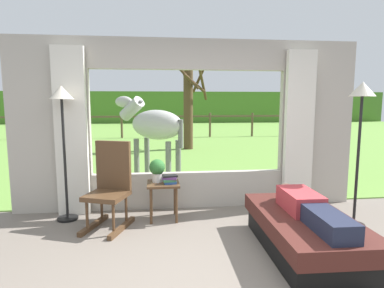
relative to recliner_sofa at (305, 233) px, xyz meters
name	(u,v)px	position (x,y,z in m)	size (l,w,h in m)	color
back_wall_with_window	(189,127)	(-1.10, 1.67, 1.03)	(5.20, 0.12, 2.55)	#ADA599
curtain_panel_left	(71,132)	(-2.79, 1.53, 0.98)	(0.44, 0.10, 2.40)	silver
curtain_panel_right	(299,130)	(0.59, 1.53, 0.98)	(0.44, 0.10, 2.40)	silver
outdoor_pasture_lawn	(166,135)	(-1.10, 12.57, -0.21)	(36.00, 21.68, 0.02)	olive
distant_hill_ridge	(162,107)	(-1.10, 22.41, 0.98)	(36.00, 2.00, 2.40)	#467429
recliner_sofa	(305,233)	(0.00, 0.00, 0.00)	(0.94, 1.72, 0.42)	black
reclining_person	(308,207)	(0.00, -0.05, 0.30)	(0.36, 1.43, 0.22)	#B23338
rocking_chair	(110,186)	(-2.20, 1.00, 0.33)	(0.67, 0.80, 1.12)	#4C331E
side_table	(163,189)	(-1.50, 1.17, 0.21)	(0.44, 0.44, 0.52)	#4C331E
potted_plant	(157,169)	(-1.58, 1.23, 0.48)	(0.22, 0.22, 0.32)	silver
book_stack	(170,179)	(-1.41, 1.11, 0.36)	(0.22, 0.16, 0.12)	#23478C
floor_lamp_left	(62,112)	(-2.83, 1.30, 1.27)	(0.32, 0.32, 1.85)	black
floor_lamp_right	(361,111)	(0.99, 0.63, 1.30)	(0.32, 0.32, 1.88)	black
horse	(153,125)	(-1.64, 3.40, 0.94)	(1.60, 1.45, 1.73)	#B2B2AD
pasture_tree	(189,99)	(-0.47, 7.70, 1.49)	(1.15, 1.27, 3.44)	#4C3823
pasture_fence_line	(167,121)	(-1.10, 11.43, 0.53)	(16.10, 0.10, 1.10)	brown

